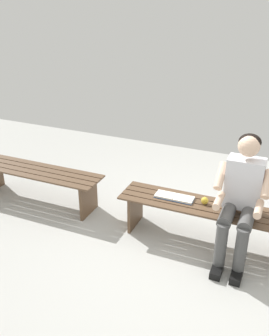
{
  "coord_description": "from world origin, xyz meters",
  "views": [
    {
      "loc": [
        -0.6,
        3.23,
        2.36
      ],
      "look_at": [
        0.75,
        0.15,
        0.79
      ],
      "focal_mm": 39.23,
      "sensor_mm": 36.0,
      "label": 1
    }
  ],
  "objects_px": {
    "person_seated": "(241,196)",
    "book_open": "(174,197)",
    "bench_near": "(207,214)",
    "apple": "(205,201)",
    "bench_far": "(36,177)"
  },
  "relations": [
    {
      "from": "bench_far",
      "to": "apple",
      "type": "xyz_separation_m",
      "value": [
        -2.1,
        -0.03,
        0.14
      ]
    },
    {
      "from": "bench_far",
      "to": "person_seated",
      "type": "relative_size",
      "value": 1.38
    },
    {
      "from": "person_seated",
      "to": "book_open",
      "type": "bearing_deg",
      "value": -10.02
    },
    {
      "from": "bench_near",
      "to": "apple",
      "type": "xyz_separation_m",
      "value": [
        0.05,
        -0.03,
        0.14
      ]
    },
    {
      "from": "person_seated",
      "to": "bench_far",
      "type": "bearing_deg",
      "value": -2.32
    },
    {
      "from": "bench_near",
      "to": "person_seated",
      "type": "relative_size",
      "value": 1.49
    },
    {
      "from": "bench_near",
      "to": "person_seated",
      "type": "bearing_deg",
      "value": 162.25
    },
    {
      "from": "bench_far",
      "to": "person_seated",
      "type": "bearing_deg",
      "value": 177.68
    },
    {
      "from": "bench_near",
      "to": "bench_far",
      "type": "bearing_deg",
      "value": -0.0
    },
    {
      "from": "bench_far",
      "to": "bench_near",
      "type": "bearing_deg",
      "value": 180.0
    },
    {
      "from": "bench_far",
      "to": "book_open",
      "type": "bearing_deg",
      "value": -179.35
    },
    {
      "from": "person_seated",
      "to": "book_open",
      "type": "xyz_separation_m",
      "value": [
        0.68,
        -0.12,
        -0.23
      ]
    },
    {
      "from": "bench_near",
      "to": "person_seated",
      "type": "xyz_separation_m",
      "value": [
        -0.31,
        0.1,
        0.34
      ]
    },
    {
      "from": "person_seated",
      "to": "apple",
      "type": "relative_size",
      "value": 16.48
    },
    {
      "from": "person_seated",
      "to": "apple",
      "type": "xyz_separation_m",
      "value": [
        0.36,
        -0.13,
        -0.2
      ]
    }
  ]
}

